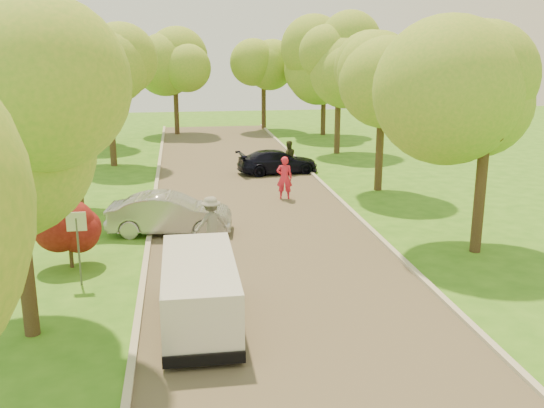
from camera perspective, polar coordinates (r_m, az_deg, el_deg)
ground at (r=14.86m, az=3.31°, el=-12.12°), size 100.00×100.00×0.00m
road at (r=22.18m, az=-0.97°, el=-2.81°), size 8.00×60.00×0.01m
curb_left at (r=22.01m, az=-11.49°, el=-3.11°), size 0.18×60.00×0.12m
curb_right at (r=23.03m, az=9.07°, el=-2.18°), size 0.18×60.00×0.12m
street_sign at (r=17.96m, az=-17.86°, el=-2.62°), size 0.55×0.06×2.17m
red_shrub at (r=19.59m, az=-18.54°, el=-2.66°), size 1.70×1.70×1.95m
tree_l_mida at (r=14.45m, az=-22.74°, el=7.52°), size 4.71×4.60×7.39m
tree_l_midb at (r=25.35m, az=-17.97°, el=9.28°), size 4.30×4.20×6.62m
tree_l_far at (r=35.14m, az=-14.88°, el=12.30°), size 4.92×4.80×7.79m
tree_r_mida at (r=20.50m, az=20.38°, el=10.60°), size 5.13×5.00×7.95m
tree_r_midb at (r=28.60m, az=10.73°, el=10.88°), size 4.51×4.40×7.01m
tree_r_far at (r=38.30m, az=6.69°, el=13.40°), size 5.33×5.20×8.34m
tree_bg_a at (r=43.37m, az=-17.01°, el=12.35°), size 5.12×5.00×7.72m
tree_bg_b at (r=46.30m, az=5.23°, el=13.31°), size 5.12×5.00×7.95m
tree_bg_c at (r=46.97m, az=-8.88°, el=12.59°), size 4.92×4.80×7.33m
tree_bg_d at (r=49.47m, az=-0.54°, el=13.20°), size 5.12×5.00×7.72m
minivan at (r=15.04m, az=-6.83°, el=-8.15°), size 1.78×4.50×1.67m
silver_sedan at (r=22.37m, az=-9.60°, el=-0.91°), size 4.63×2.08×1.48m
dark_sedan at (r=32.45m, az=0.53°, el=4.00°), size 4.52×2.33×1.25m
longboard at (r=20.26m, az=-5.67°, el=-4.34°), size 0.55×0.96×0.11m
skateboarder at (r=19.97m, az=-5.74°, el=-1.83°), size 1.33×1.02×1.81m
person_striped at (r=26.92m, az=1.18°, el=2.48°), size 0.78×0.59×1.93m
person_olive at (r=32.32m, az=1.54°, el=4.42°), size 0.89×0.70×1.77m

